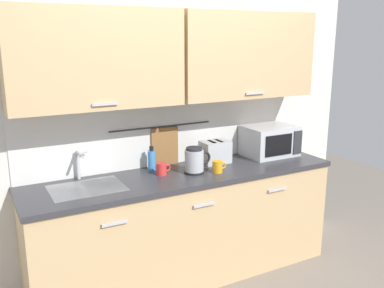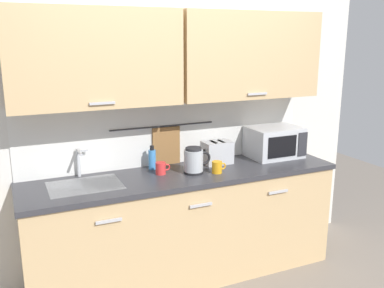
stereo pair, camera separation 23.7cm
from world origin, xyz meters
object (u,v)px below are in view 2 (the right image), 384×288
object	(u,v)px
dish_soap_bottle	(152,159)
mug_by_kettle	(217,167)
microwave	(274,142)
electric_kettle	(194,161)
toaster	(217,152)
mug_near_sink	(161,168)

from	to	relation	value
dish_soap_bottle	mug_by_kettle	size ratio (longest dim) A/B	1.63
dish_soap_bottle	microwave	bearing A→B (deg)	-4.64
electric_kettle	toaster	size ratio (longest dim) A/B	0.89
microwave	mug_by_kettle	distance (m)	0.73
toaster	dish_soap_bottle	bearing A→B (deg)	173.14
toaster	mug_by_kettle	xyz separation A→B (m)	(-0.12, -0.24, -0.05)
dish_soap_bottle	toaster	size ratio (longest dim) A/B	0.77
electric_kettle	mug_near_sink	size ratio (longest dim) A/B	1.89
microwave	mug_near_sink	bearing A→B (deg)	-176.69
microwave	mug_near_sink	world-z (taller)	microwave
electric_kettle	mug_near_sink	bearing A→B (deg)	161.94
mug_near_sink	mug_by_kettle	xyz separation A→B (m)	(0.42, -0.16, 0.00)
microwave	dish_soap_bottle	bearing A→B (deg)	175.36
toaster	mug_by_kettle	size ratio (longest dim) A/B	2.13
dish_soap_bottle	electric_kettle	bearing A→B (deg)	-41.41
electric_kettle	toaster	bearing A→B (deg)	30.00
microwave	electric_kettle	distance (m)	0.87
electric_kettle	dish_soap_bottle	size ratio (longest dim) A/B	1.16
mug_by_kettle	mug_near_sink	bearing A→B (deg)	159.46
dish_soap_bottle	mug_near_sink	distance (m)	0.16
electric_kettle	mug_near_sink	distance (m)	0.27
toaster	electric_kettle	bearing A→B (deg)	-150.00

